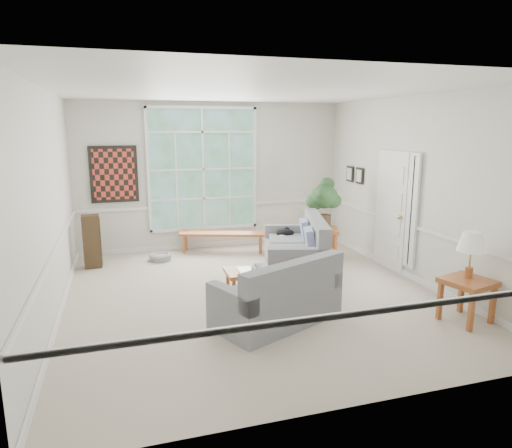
{
  "coord_description": "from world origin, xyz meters",
  "views": [
    {
      "loc": [
        -1.86,
        -6.31,
        2.5
      ],
      "look_at": [
        0.1,
        0.2,
        1.05
      ],
      "focal_mm": 32.0,
      "sensor_mm": 36.0,
      "label": 1
    }
  ],
  "objects_px": {
    "loveseat_right": "(294,246)",
    "end_table": "(321,243)",
    "coffee_table": "(259,281)",
    "loveseat_front": "(276,289)",
    "side_table": "(466,300)"
  },
  "relations": [
    {
      "from": "loveseat_right",
      "to": "end_table",
      "type": "height_order",
      "value": "loveseat_right"
    },
    {
      "from": "loveseat_front",
      "to": "coffee_table",
      "type": "height_order",
      "value": "loveseat_front"
    },
    {
      "from": "loveseat_right",
      "to": "coffee_table",
      "type": "distance_m",
      "value": 1.12
    },
    {
      "from": "loveseat_right",
      "to": "coffee_table",
      "type": "xyz_separation_m",
      "value": [
        -0.84,
        -0.67,
        -0.31
      ]
    },
    {
      "from": "loveseat_right",
      "to": "end_table",
      "type": "relative_size",
      "value": 3.1
    },
    {
      "from": "loveseat_right",
      "to": "loveseat_front",
      "type": "distance_m",
      "value": 1.98
    },
    {
      "from": "loveseat_front",
      "to": "end_table",
      "type": "bearing_deg",
      "value": 30.59
    },
    {
      "from": "coffee_table",
      "to": "side_table",
      "type": "height_order",
      "value": "side_table"
    },
    {
      "from": "end_table",
      "to": "coffee_table",
      "type": "bearing_deg",
      "value": -139.51
    },
    {
      "from": "loveseat_front",
      "to": "side_table",
      "type": "relative_size",
      "value": 2.84
    },
    {
      "from": "end_table",
      "to": "side_table",
      "type": "xyz_separation_m",
      "value": [
        0.56,
        -3.25,
        -0.01
      ]
    },
    {
      "from": "loveseat_right",
      "to": "loveseat_front",
      "type": "height_order",
      "value": "loveseat_right"
    },
    {
      "from": "loveseat_front",
      "to": "coffee_table",
      "type": "bearing_deg",
      "value": 61.02
    },
    {
      "from": "loveseat_right",
      "to": "side_table",
      "type": "bearing_deg",
      "value": -43.31
    },
    {
      "from": "loveseat_front",
      "to": "side_table",
      "type": "bearing_deg",
      "value": -40.59
    }
  ]
}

